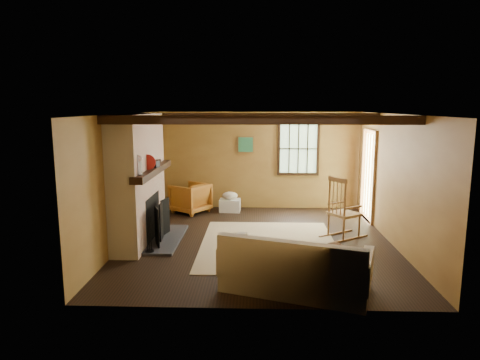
{
  "coord_description": "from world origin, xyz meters",
  "views": [
    {
      "loc": [
        -0.05,
        -7.82,
        2.54
      ],
      "look_at": [
        -0.35,
        0.4,
        1.11
      ],
      "focal_mm": 32.0,
      "sensor_mm": 36.0,
      "label": 1
    }
  ],
  "objects_px": {
    "rocking_chair": "(343,212)",
    "armchair": "(190,198)",
    "fireplace": "(140,184)",
    "laundry_basket": "(230,205)",
    "sofa": "(295,271)"
  },
  "relations": [
    {
      "from": "rocking_chair",
      "to": "armchair",
      "type": "height_order",
      "value": "rocking_chair"
    },
    {
      "from": "fireplace",
      "to": "rocking_chair",
      "type": "distance_m",
      "value": 3.93
    },
    {
      "from": "rocking_chair",
      "to": "sofa",
      "type": "distance_m",
      "value": 2.78
    },
    {
      "from": "sofa",
      "to": "armchair",
      "type": "bearing_deg",
      "value": 134.25
    },
    {
      "from": "rocking_chair",
      "to": "sofa",
      "type": "bearing_deg",
      "value": 122.02
    },
    {
      "from": "fireplace",
      "to": "armchair",
      "type": "distance_m",
      "value": 2.38
    },
    {
      "from": "fireplace",
      "to": "sofa",
      "type": "distance_m",
      "value": 3.6
    },
    {
      "from": "sofa",
      "to": "laundry_basket",
      "type": "height_order",
      "value": "sofa"
    },
    {
      "from": "sofa",
      "to": "armchair",
      "type": "height_order",
      "value": "sofa"
    },
    {
      "from": "fireplace",
      "to": "armchair",
      "type": "bearing_deg",
      "value": 74.47
    },
    {
      "from": "fireplace",
      "to": "laundry_basket",
      "type": "relative_size",
      "value": 4.8
    },
    {
      "from": "rocking_chair",
      "to": "laundry_basket",
      "type": "xyz_separation_m",
      "value": [
        -2.32,
        2.0,
        -0.36
      ]
    },
    {
      "from": "laundry_basket",
      "to": "armchair",
      "type": "xyz_separation_m",
      "value": [
        -0.95,
        -0.14,
        0.21
      ]
    },
    {
      "from": "rocking_chair",
      "to": "laundry_basket",
      "type": "height_order",
      "value": "rocking_chair"
    },
    {
      "from": "rocking_chair",
      "to": "laundry_basket",
      "type": "distance_m",
      "value": 3.09
    }
  ]
}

